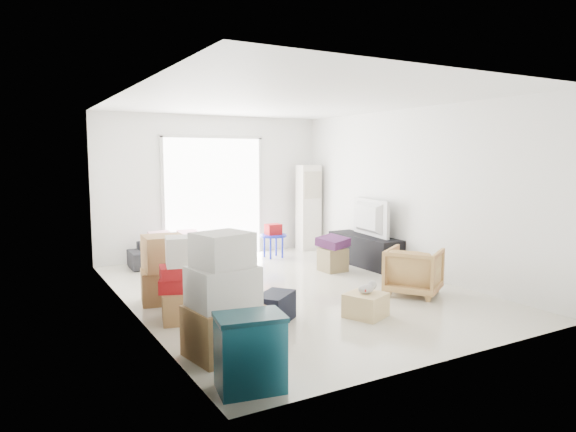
# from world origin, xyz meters

# --- Properties ---
(room_shell) EXTENTS (4.98, 6.48, 3.18)m
(room_shell) POSITION_xyz_m (0.00, 0.00, 1.35)
(room_shell) COLOR beige
(room_shell) RESTS_ON ground
(sliding_door) EXTENTS (2.10, 0.04, 2.33)m
(sliding_door) POSITION_xyz_m (0.00, 2.98, 1.24)
(sliding_door) COLOR white
(sliding_door) RESTS_ON room_shell
(ac_tower) EXTENTS (0.45, 0.30, 1.75)m
(ac_tower) POSITION_xyz_m (1.95, 2.65, 0.88)
(ac_tower) COLOR white
(ac_tower) RESTS_ON room_shell
(tv_console) EXTENTS (0.48, 1.58, 0.53)m
(tv_console) POSITION_xyz_m (2.00, 0.83, 0.26)
(tv_console) COLOR black
(tv_console) RESTS_ON room_shell
(television) EXTENTS (0.80, 1.20, 0.15)m
(television) POSITION_xyz_m (2.00, 0.83, 0.60)
(television) COLOR black
(television) RESTS_ON tv_console
(sofa) EXTENTS (1.52, 0.48, 0.59)m
(sofa) POSITION_xyz_m (-0.97, 2.50, 0.29)
(sofa) COLOR #27282D
(sofa) RESTS_ON room_shell
(pillow_left) EXTENTS (0.44, 0.36, 0.13)m
(pillow_left) POSITION_xyz_m (-1.19, 2.49, 0.65)
(pillow_left) COLOR #E8A9C1
(pillow_left) RESTS_ON sofa
(pillow_right) EXTENTS (0.35, 0.29, 0.11)m
(pillow_right) POSITION_xyz_m (-0.70, 2.46, 0.65)
(pillow_right) COLOR #E8A9C1
(pillow_right) RESTS_ON sofa
(armchair) EXTENTS (0.93, 0.95, 0.72)m
(armchair) POSITION_xyz_m (1.37, -1.07, 0.36)
(armchair) COLOR tan
(armchair) RESTS_ON room_shell
(storage_bins) EXTENTS (0.62, 0.48, 0.64)m
(storage_bins) POSITION_xyz_m (-1.90, -2.64, 0.32)
(storage_bins) COLOR #145366
(storage_bins) RESTS_ON room_shell
(box_stack_a) EXTENTS (0.74, 0.65, 1.20)m
(box_stack_a) POSITION_xyz_m (-1.80, -1.83, 0.54)
(box_stack_a) COLOR olive
(box_stack_a) RESTS_ON room_shell
(box_stack_b) EXTENTS (0.63, 0.59, 1.00)m
(box_stack_b) POSITION_xyz_m (-1.80, -0.61, 0.43)
(box_stack_b) COLOR olive
(box_stack_b) RESTS_ON room_shell
(box_stack_c) EXTENTS (0.68, 0.59, 0.89)m
(box_stack_c) POSITION_xyz_m (-1.77, 0.27, 0.43)
(box_stack_c) COLOR olive
(box_stack_c) RESTS_ON room_shell
(loose_box) EXTENTS (0.50, 0.50, 0.36)m
(loose_box) POSITION_xyz_m (-1.40, -0.29, 0.18)
(loose_box) COLOR olive
(loose_box) RESTS_ON room_shell
(duffel_bag) EXTENTS (0.61, 0.57, 0.34)m
(duffel_bag) POSITION_xyz_m (-0.89, -1.18, 0.17)
(duffel_bag) COLOR black
(duffel_bag) RESTS_ON room_shell
(ottoman) EXTENTS (0.40, 0.40, 0.39)m
(ottoman) POSITION_xyz_m (1.23, 0.71, 0.20)
(ottoman) COLOR olive
(ottoman) RESTS_ON room_shell
(blanket) EXTENTS (0.54, 0.54, 0.14)m
(blanket) POSITION_xyz_m (1.23, 0.71, 0.46)
(blanket) COLOR #532256
(blanket) RESTS_ON ottoman
(kids_table) EXTENTS (0.52, 0.52, 0.65)m
(kids_table) POSITION_xyz_m (0.90, 2.24, 0.46)
(kids_table) COLOR #1420B4
(kids_table) RESTS_ON room_shell
(toy_walker) EXTENTS (0.39, 0.37, 0.42)m
(toy_walker) POSITION_xyz_m (-0.10, 1.97, 0.12)
(toy_walker) COLOR silver
(toy_walker) RESTS_ON room_shell
(wood_crate) EXTENTS (0.56, 0.56, 0.29)m
(wood_crate) POSITION_xyz_m (0.15, -1.55, 0.14)
(wood_crate) COLOR #DFBB80
(wood_crate) RESTS_ON room_shell
(plush_bunny) EXTENTS (0.28, 0.16, 0.14)m
(plush_bunny) POSITION_xyz_m (0.18, -1.55, 0.35)
(plush_bunny) COLOR #B2ADA8
(plush_bunny) RESTS_ON wood_crate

